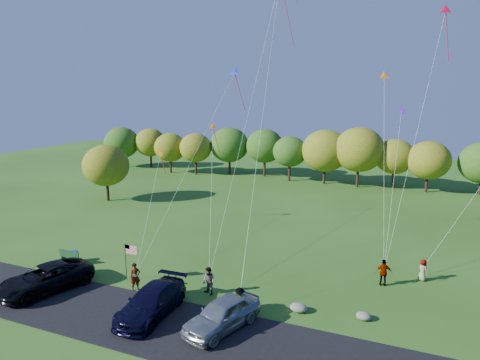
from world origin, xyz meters
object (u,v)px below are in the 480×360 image
object	(u,v)px
flyer_c	(240,300)
park_bench	(70,256)
flyer_d	(384,273)
flyer_b	(209,281)
minivan_navy	(151,302)
flyer_a	(135,277)
minivan_silver	(222,314)
minivan_dark	(45,278)
flyer_e	(423,270)
trash_barrel	(74,256)

from	to	relation	value
flyer_c	park_bench	distance (m)	15.36
flyer_d	flyer_b	bearing A→B (deg)	17.32
minivan_navy	flyer_d	xyz separation A→B (m)	(12.57, 9.69, 0.06)
flyer_a	flyer_c	bearing A→B (deg)	-50.07
park_bench	flyer_d	bearing A→B (deg)	14.13
flyer_c	minivan_silver	bearing A→B (deg)	112.79
park_bench	minivan_silver	bearing A→B (deg)	-13.89
minivan_dark	flyer_d	bearing A→B (deg)	41.94
minivan_navy	flyer_b	xyz separation A→B (m)	(1.95, 3.81, 0.05)
flyer_d	flyer_e	world-z (taller)	flyer_d
flyer_e	park_bench	world-z (taller)	flyer_e
minivan_dark	park_bench	size ratio (longest dim) A/B	3.20
minivan_dark	flyer_c	world-z (taller)	minivan_dark
minivan_dark	flyer_b	world-z (taller)	flyer_b
minivan_dark	flyer_b	bearing A→B (deg)	37.33
minivan_silver	trash_barrel	size ratio (longest dim) A/B	5.81
minivan_dark	minivan_silver	xyz separation A→B (m)	(13.05, 0.33, 0.01)
flyer_b	park_bench	size ratio (longest dim) A/B	0.98
minivan_navy	park_bench	distance (m)	11.34
minivan_silver	flyer_c	distance (m)	2.15
minivan_silver	flyer_a	world-z (taller)	flyer_a
flyer_c	flyer_d	size ratio (longest dim) A/B	0.83
flyer_a	minivan_dark	bearing A→B (deg)	153.99
minivan_silver	park_bench	size ratio (longest dim) A/B	2.65
flyer_a	flyer_c	xyz separation A→B (m)	(7.69, 0.00, -0.16)
flyer_c	flyer_e	distance (m)	13.82
minivan_dark	flyer_b	xyz separation A→B (m)	(10.42, 3.83, 0.02)
minivan_silver	flyer_a	size ratio (longest dim) A/B	2.67
flyer_e	flyer_c	bearing A→B (deg)	86.53
flyer_d	minivan_navy	bearing A→B (deg)	25.95
minivan_silver	flyer_e	xyz separation A→B (m)	(10.51, 11.32, -0.14)
flyer_d	trash_barrel	distance (m)	23.57
trash_barrel	park_bench	bearing A→B (deg)	-96.04
minivan_dark	flyer_e	bearing A→B (deg)	43.45
minivan_silver	flyer_b	distance (m)	4.38
flyer_d	park_bench	distance (m)	23.69
flyer_c	park_bench	size ratio (longest dim) A/B	0.82
flyer_a	flyer_d	bearing A→B (deg)	-25.02
minivan_dark	minivan_navy	xyz separation A→B (m)	(8.47, 0.02, -0.02)
flyer_d	flyer_e	bearing A→B (deg)	-154.27
minivan_dark	minivan_silver	size ratio (longest dim) A/B	1.21
minivan_dark	minivan_navy	size ratio (longest dim) A/B	1.07
minivan_dark	trash_barrel	world-z (taller)	minivan_dark
minivan_silver	trash_barrel	xyz separation A→B (m)	(-15.03, 4.40, -0.49)
minivan_navy	flyer_a	distance (m)	3.82
minivan_dark	trash_barrel	bearing A→B (deg)	129.93
flyer_a	flyer_c	distance (m)	7.69
flyer_b	trash_barrel	world-z (taller)	flyer_b
flyer_c	trash_barrel	world-z (taller)	flyer_c
minivan_silver	minivan_navy	bearing A→B (deg)	-158.57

